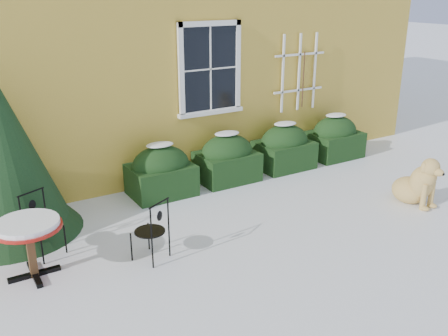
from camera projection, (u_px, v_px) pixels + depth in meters
ground at (263, 254)px, 6.61m from camera, size 80.00×80.00×0.00m
hedge_row at (256, 153)px, 9.32m from camera, size 4.95×0.80×0.91m
evergreen_shrub at (2, 168)px, 6.89m from camera, size 2.00×2.00×2.42m
bistro_table at (28, 231)px, 5.89m from camera, size 0.80×0.80×0.74m
patio_chair_near at (152, 230)px, 6.34m from camera, size 0.50×0.50×0.83m
patio_chair_far at (41, 224)px, 6.47m from camera, size 0.50×0.50×0.86m
dog at (418, 184)px, 8.02m from camera, size 0.57×0.95×0.85m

